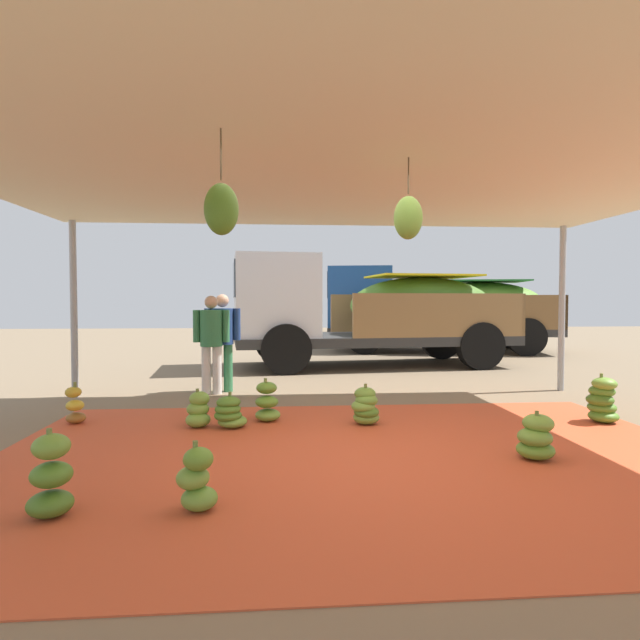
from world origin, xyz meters
TOP-DOWN VIEW (x-y plane):
  - ground_plane at (0.00, 3.00)m, footprint 40.00×40.00m
  - tarp_orange at (0.00, 0.00)m, footprint 6.79×4.63m
  - tent_canopy at (-0.00, -0.09)m, footprint 8.00×7.00m
  - banana_bunch_0 at (-0.88, 1.48)m, footprint 0.40×0.40m
  - banana_bunch_1 at (-1.30, 1.18)m, footprint 0.47×0.45m
  - banana_bunch_2 at (3.08, 1.11)m, footprint 0.41×0.40m
  - banana_bunch_3 at (-3.12, 1.52)m, footprint 0.27×0.27m
  - banana_bunch_4 at (-1.30, -1.13)m, footprint 0.35×0.32m
  - banana_bunch_5 at (1.59, -0.20)m, footprint 0.43×0.43m
  - banana_bunch_6 at (0.26, 1.22)m, footprint 0.43×0.44m
  - banana_bunch_7 at (-2.25, -1.15)m, footprint 0.40×0.41m
  - banana_bunch_8 at (-1.66, 1.25)m, footprint 0.40×0.40m
  - cargo_truck_main at (1.19, 6.64)m, footprint 6.24×2.85m
  - cargo_truck_far at (3.69, 9.88)m, footprint 6.58×3.52m
  - worker_0 at (-1.64, 3.60)m, footprint 0.57×0.35m
  - worker_1 at (-1.79, 3.40)m, footprint 0.56×0.34m

SIDE VIEW (x-z plane):
  - ground_plane at x=0.00m, z-range 0.00..0.00m
  - tarp_orange at x=0.00m, z-range 0.00..0.01m
  - banana_bunch_1 at x=-1.30m, z-range -0.03..0.38m
  - banana_bunch_8 at x=-1.66m, z-range -0.02..0.42m
  - banana_bunch_5 at x=1.59m, z-range -0.02..0.42m
  - banana_bunch_3 at x=-3.12m, z-range -0.04..0.45m
  - banana_bunch_6 at x=0.26m, z-range -0.02..0.45m
  - banana_bunch_4 at x=-1.30m, z-range -0.03..0.45m
  - banana_bunch_0 at x=-0.88m, z-range -0.03..0.48m
  - banana_bunch_2 at x=3.08m, z-range -0.03..0.55m
  - banana_bunch_7 at x=-2.25m, z-range -0.03..0.55m
  - worker_1 at x=-1.79m, z-range 0.13..1.66m
  - worker_0 at x=-1.64m, z-range 0.13..1.68m
  - cargo_truck_main at x=1.19m, z-range 0.05..2.45m
  - cargo_truck_far at x=3.69m, z-range 0.05..2.45m
  - tent_canopy at x=0.00m, z-range 1.27..3.98m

